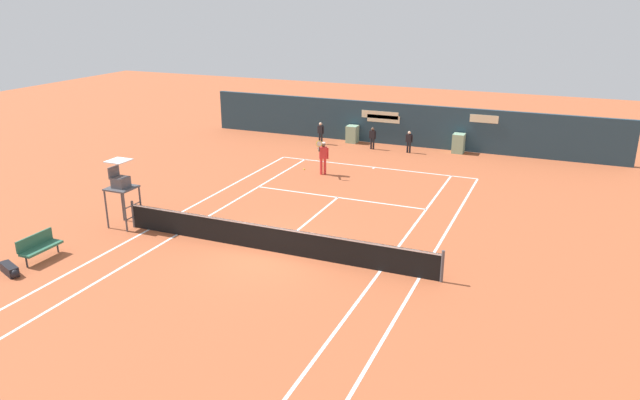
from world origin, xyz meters
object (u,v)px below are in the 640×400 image
at_px(umpire_chair, 121,184).
at_px(player_bench, 39,245).
at_px(tennis_ball_near_service_line, 304,169).
at_px(ball_kid_left_post, 373,137).
at_px(ball_kid_right_post, 321,132).
at_px(player_on_baseline, 323,155).
at_px(equipment_bag, 10,270).
at_px(ball_kid_centre_post, 409,140).

bearing_deg(umpire_chair, player_bench, -8.96).
distance_m(umpire_chair, tennis_ball_near_service_line, 10.51).
bearing_deg(ball_kid_left_post, ball_kid_right_post, 0.88).
bearing_deg(ball_kid_right_post, tennis_ball_near_service_line, 110.06).
relative_size(player_on_baseline, ball_kid_left_post, 1.45).
relative_size(player_on_baseline, ball_kid_right_post, 1.42).
relative_size(umpire_chair, equipment_bag, 2.54).
height_order(equipment_bag, player_on_baseline, player_on_baseline).
relative_size(equipment_bag, ball_kid_right_post, 0.80).
distance_m(player_bench, player_on_baseline, 14.03).
relative_size(umpire_chair, player_on_baseline, 1.42).
distance_m(player_on_baseline, ball_kid_left_post, 5.93).
xyz_separation_m(ball_kid_centre_post, tennis_ball_near_service_line, (-4.05, -5.51, -0.69)).
bearing_deg(tennis_ball_near_service_line, equipment_bag, -104.16).
height_order(player_on_baseline, tennis_ball_near_service_line, player_on_baseline).
xyz_separation_m(player_on_baseline, ball_kid_left_post, (0.66, 5.89, -0.25)).
bearing_deg(ball_kid_left_post, tennis_ball_near_service_line, 72.12).
bearing_deg(umpire_chair, equipment_bag, -5.94).
relative_size(player_bench, ball_kid_right_post, 1.13).
xyz_separation_m(umpire_chair, tennis_ball_near_service_line, (3.21, 9.87, -1.67)).
height_order(ball_kid_right_post, ball_kid_left_post, ball_kid_right_post).
height_order(player_bench, tennis_ball_near_service_line, player_bench).
xyz_separation_m(player_bench, ball_kid_centre_post, (7.83, 18.99, 0.21)).
bearing_deg(umpire_chair, ball_kid_centre_post, 154.73).
distance_m(ball_kid_right_post, ball_kid_centre_post, 5.45).
height_order(player_on_baseline, ball_kid_right_post, player_on_baseline).
xyz_separation_m(player_bench, equipment_bag, (0.06, -1.27, -0.35)).
bearing_deg(player_bench, player_on_baseline, 159.13).
height_order(ball_kid_left_post, tennis_ball_near_service_line, ball_kid_left_post).
distance_m(player_bench, tennis_ball_near_service_line, 14.01).
distance_m(equipment_bag, player_on_baseline, 15.21).
height_order(equipment_bag, ball_kid_right_post, ball_kid_right_post).
height_order(umpire_chair, player_bench, umpire_chair).
xyz_separation_m(equipment_bag, ball_kid_centre_post, (7.77, 20.26, 0.56)).
height_order(ball_kid_right_post, ball_kid_centre_post, ball_kid_right_post).
relative_size(ball_kid_right_post, ball_kid_centre_post, 1.05).
bearing_deg(tennis_ball_near_service_line, player_bench, -105.68).
xyz_separation_m(ball_kid_right_post, tennis_ball_near_service_line, (1.40, -5.51, -0.72)).
xyz_separation_m(umpire_chair, ball_kid_left_post, (5.08, 15.38, -0.96)).
xyz_separation_m(umpire_chair, ball_kid_centre_post, (7.26, 15.38, -0.98)).
bearing_deg(player_on_baseline, umpire_chair, 38.11).
distance_m(player_on_baseline, ball_kid_right_post, 6.45).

